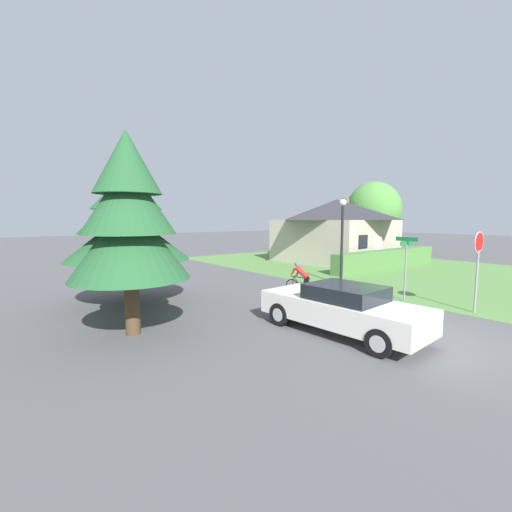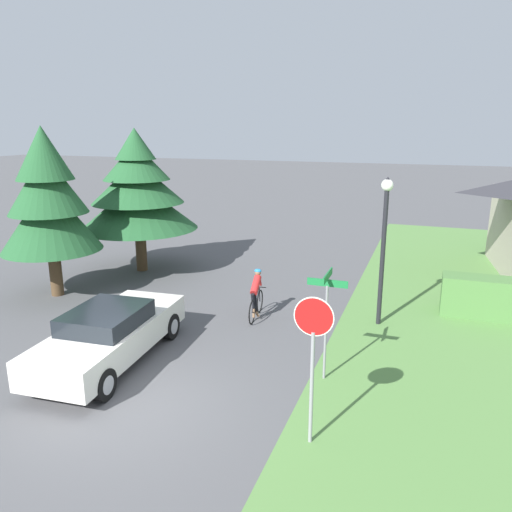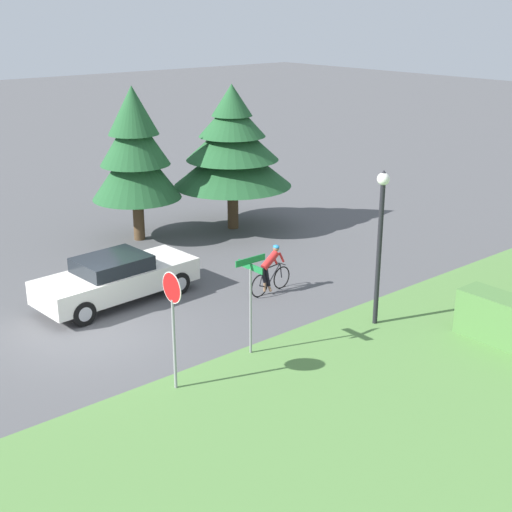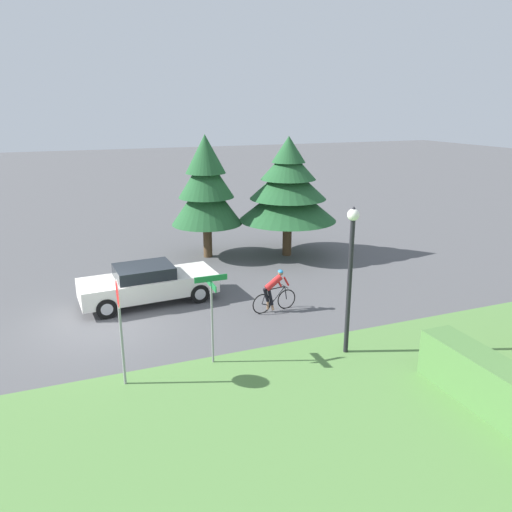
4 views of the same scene
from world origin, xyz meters
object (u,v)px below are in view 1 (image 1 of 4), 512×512
(sedan_left_lane, at_px, (342,309))
(conifer_tall_near, at_px, (129,217))
(stop_sign, at_px, (478,256))
(conifer_tall_far, at_px, (127,221))
(cottage_house, at_px, (336,229))
(cyclist, at_px, (301,280))
(street_lamp, at_px, (342,229))
(deciduous_tree_right, at_px, (374,210))
(street_name_sign, at_px, (406,257))

(sedan_left_lane, bearing_deg, conifer_tall_near, 49.07)
(stop_sign, bearing_deg, conifer_tall_far, -43.72)
(cottage_house, height_order, cyclist, cottage_house)
(cottage_house, distance_m, street_lamp, 10.19)
(deciduous_tree_right, bearing_deg, cyclist, -155.51)
(sedan_left_lane, bearing_deg, cyclist, -34.96)
(street_lamp, bearing_deg, conifer_tall_far, 165.15)
(stop_sign, height_order, street_name_sign, stop_sign)
(conifer_tall_near, distance_m, conifer_tall_far, 3.75)
(stop_sign, bearing_deg, conifer_tall_near, -26.56)
(cottage_house, height_order, conifer_tall_far, conifer_tall_far)
(conifer_tall_far, bearing_deg, cottage_house, 13.26)
(conifer_tall_near, bearing_deg, street_lamp, 5.66)
(street_name_sign, height_order, conifer_tall_far, conifer_tall_far)
(cottage_house, bearing_deg, conifer_tall_near, -162.60)
(sedan_left_lane, distance_m, conifer_tall_near, 6.47)
(stop_sign, xyz_separation_m, conifer_tall_near, (-10.08, 5.11, 1.32))
(sedan_left_lane, relative_size, conifer_tall_far, 0.88)
(sedan_left_lane, bearing_deg, cottage_house, -54.25)
(deciduous_tree_right, bearing_deg, sedan_left_lane, -148.90)
(sedan_left_lane, bearing_deg, stop_sign, -109.54)
(sedan_left_lane, distance_m, stop_sign, 5.72)
(stop_sign, bearing_deg, sedan_left_lane, -15.54)
(street_lamp, bearing_deg, street_name_sign, -102.26)
(street_lamp, bearing_deg, deciduous_tree_right, 27.58)
(sedan_left_lane, distance_m, deciduous_tree_right, 22.60)
(stop_sign, relative_size, conifer_tall_near, 0.50)
(cottage_house, xyz_separation_m, deciduous_tree_right, (5.48, 0.31, 1.56))
(sedan_left_lane, bearing_deg, conifer_tall_far, 23.15)
(cyclist, bearing_deg, deciduous_tree_right, -71.22)
(stop_sign, bearing_deg, deciduous_tree_right, -136.21)
(sedan_left_lane, xyz_separation_m, cyclist, (2.37, 3.91, 0.00))
(street_name_sign, xyz_separation_m, conifer_tall_far, (-8.73, 6.27, 1.41))
(stop_sign, bearing_deg, street_name_sign, -83.56)
(cyclist, bearing_deg, stop_sign, -156.91)
(cottage_house, xyz_separation_m, street_name_sign, (-8.57, -10.34, -0.69))
(cyclist, bearing_deg, conifer_tall_near, 86.91)
(cyclist, height_order, street_name_sign, street_name_sign)
(conifer_tall_near, bearing_deg, street_name_sign, -15.32)
(street_lamp, xyz_separation_m, conifer_tall_near, (-10.63, -1.05, 0.55))
(sedan_left_lane, xyz_separation_m, conifer_tall_near, (-4.72, 3.58, 2.60))
(cyclist, xyz_separation_m, street_name_sign, (2.73, -3.01, 1.06))
(street_lamp, distance_m, conifer_tall_near, 10.69)
(cottage_house, distance_m, deciduous_tree_right, 5.70)
(cottage_house, bearing_deg, cyclist, -152.22)
(cyclist, xyz_separation_m, deciduous_tree_right, (16.77, 7.64, 3.31))
(conifer_tall_far, bearing_deg, stop_sign, -44.04)
(stop_sign, distance_m, conifer_tall_near, 11.37)
(street_name_sign, distance_m, conifer_tall_near, 10.29)
(cottage_house, height_order, deciduous_tree_right, deciduous_tree_right)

